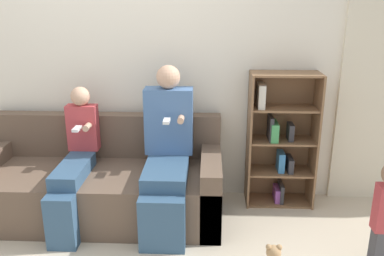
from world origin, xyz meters
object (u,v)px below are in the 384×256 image
object	(u,v)px
couch	(101,185)
adult_seated	(167,148)
bookshelf	(279,140)
child_seated	(74,162)

from	to	relation	value
couch	adult_seated	bearing A→B (deg)	-7.40
adult_seated	bookshelf	bearing A→B (deg)	21.63
adult_seated	child_seated	world-z (taller)	adult_seated
couch	bookshelf	bearing A→B (deg)	11.21
child_seated	bookshelf	bearing A→B (deg)	14.32
couch	child_seated	bearing A→B (deg)	-141.66
couch	bookshelf	size ratio (longest dim) A/B	1.71
adult_seated	bookshelf	distance (m)	1.02
bookshelf	adult_seated	bearing A→B (deg)	-158.37
adult_seated	couch	bearing A→B (deg)	172.60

